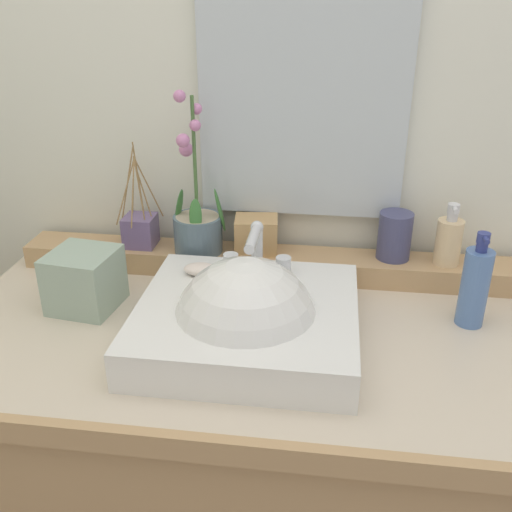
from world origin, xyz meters
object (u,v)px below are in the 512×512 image
at_px(trinket_box, 256,235).
at_px(tissue_box, 84,280).
at_px(soap_bar, 201,269).
at_px(sink_basin, 246,325).
at_px(reed_diffuser, 140,229).
at_px(tumbler_cup, 395,236).
at_px(lotion_bottle, 475,286).
at_px(potted_plant, 197,223).
at_px(soap_dispenser, 449,240).

relative_size(trinket_box, tissue_box, 0.75).
bearing_deg(soap_bar, trinket_box, 63.49).
distance_m(sink_basin, reed_diffuser, 0.43).
bearing_deg(trinket_box, tumbler_cup, -5.32).
relative_size(reed_diffuser, lotion_bottle, 1.26).
distance_m(trinket_box, tissue_box, 0.40).
xyz_separation_m(soap_bar, reed_diffuser, (-0.19, 0.18, 0.00)).
bearing_deg(tissue_box, tumbler_cup, 18.44).
relative_size(potted_plant, reed_diffuser, 1.48).
relative_size(soap_dispenser, reed_diffuser, 0.56).
relative_size(trinket_box, lotion_bottle, 0.49).
bearing_deg(trinket_box, tissue_box, -153.58).
bearing_deg(sink_basin, lotion_bottle, 16.37).
xyz_separation_m(sink_basin, tumbler_cup, (0.29, 0.31, 0.07)).
bearing_deg(reed_diffuser, soap_bar, -43.80).
distance_m(reed_diffuser, lotion_bottle, 0.75).
height_order(sink_basin, tissue_box, sink_basin).
distance_m(soap_bar, soap_dispenser, 0.55).
height_order(sink_basin, soap_dispenser, soap_dispenser).
height_order(sink_basin, lotion_bottle, lotion_bottle).
xyz_separation_m(soap_bar, trinket_box, (0.09, 0.18, 0.01)).
bearing_deg(tumbler_cup, lotion_bottle, -51.29).
xyz_separation_m(soap_bar, tissue_box, (-0.24, -0.03, -0.03)).
height_order(tumbler_cup, lotion_bottle, lotion_bottle).
relative_size(sink_basin, reed_diffuser, 1.65).
relative_size(potted_plant, tumbler_cup, 3.41).
bearing_deg(lotion_bottle, tumbler_cup, 128.71).
distance_m(tumbler_cup, trinket_box, 0.31).
height_order(soap_dispenser, trinket_box, soap_dispenser).
xyz_separation_m(potted_plant, soap_dispenser, (0.56, 0.01, -0.01)).
height_order(soap_bar, tumbler_cup, tumbler_cup).
bearing_deg(soap_bar, tumbler_cup, 24.72).
distance_m(potted_plant, trinket_box, 0.14).
distance_m(sink_basin, lotion_bottle, 0.45).
height_order(trinket_box, lotion_bottle, lotion_bottle).
relative_size(soap_bar, trinket_box, 0.72).
relative_size(reed_diffuser, trinket_box, 2.56).
distance_m(tumbler_cup, reed_diffuser, 0.59).
relative_size(potted_plant, trinket_box, 3.79).
xyz_separation_m(trinket_box, tissue_box, (-0.33, -0.21, -0.03)).
bearing_deg(tissue_box, trinket_box, 32.46).
xyz_separation_m(tumbler_cup, trinket_box, (-0.31, -0.00, -0.01)).
bearing_deg(tumbler_cup, reed_diffuser, -179.21).
height_order(soap_dispenser, tumbler_cup, soap_dispenser).
xyz_separation_m(potted_plant, tissue_box, (-0.20, -0.19, -0.06)).
distance_m(lotion_bottle, tissue_box, 0.79).
height_order(potted_plant, tumbler_cup, potted_plant).
bearing_deg(soap_dispenser, potted_plant, -179.11).
xyz_separation_m(soap_dispenser, tumbler_cup, (-0.12, 0.01, -0.00)).
height_order(trinket_box, tissue_box, trinket_box).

